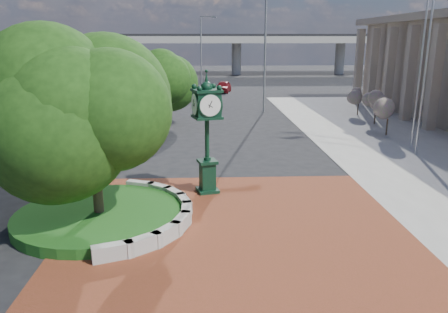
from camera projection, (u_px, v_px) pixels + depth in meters
ground at (235, 219)px, 16.34m from camera, size 200.00×200.00×0.00m
plaza at (237, 230)px, 15.37m from camera, size 12.00×12.00×0.04m
planter_wall at (162, 213)px, 16.15m from camera, size 2.96×6.77×0.54m
grass_bed at (100, 216)px, 16.07m from camera, size 6.10×6.10×0.40m
overpass at (209, 39)px, 82.18m from camera, size 90.00×12.00×7.50m
tree_planter at (92, 122)px, 15.16m from camera, size 5.20×5.20×6.33m
tree_street at (166, 85)px, 32.70m from camera, size 4.40×4.40×5.45m
post_clock at (207, 128)px, 18.44m from camera, size 1.30×1.30×5.23m
parked_car at (223, 87)px, 55.54m from camera, size 2.45×4.43×1.43m
flagpole_a at (426, 64)px, 24.21m from camera, size 1.52×0.67×10.17m
flagpole_b at (421, 62)px, 25.76m from camera, size 1.59×0.19×10.15m
street_lamp_near at (268, 45)px, 39.15m from camera, size 2.32×0.38×10.32m
street_lamp_far at (203, 47)px, 57.33m from camera, size 2.11×0.62×9.47m
shrub_near at (388, 113)px, 30.11m from camera, size 1.20×1.20×2.20m
shrub_mid at (376, 104)px, 34.13m from camera, size 1.20×1.20×2.20m
shrub_far at (359, 97)px, 38.35m from camera, size 1.20×1.20×2.20m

